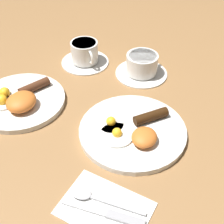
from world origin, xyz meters
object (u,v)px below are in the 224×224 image
Objects in this scene: teacup_near at (142,66)px; teacup_far at (85,54)px; spoon at (89,196)px; breakfast_plate_far at (20,100)px; knife at (107,213)px; breakfast_plate_near at (133,131)px.

teacup_near is 0.19m from teacup_far.
spoon is (-0.45, -0.23, -0.02)m from teacup_far.
breakfast_plate_far is at bearing 135.90° from teacup_near.
breakfast_plate_far is 1.52× the size of spoon.
knife is at bearing -149.22° from teacup_far.
teacup_far reaches higher than breakfast_plate_far.
knife is at bearing 154.07° from spoon.
spoon is at bearing -27.78° from knife.
teacup_far is 0.95× the size of spoon.
teacup_far is (0.24, 0.25, 0.02)m from breakfast_plate_near.
breakfast_plate_near is at bearing -134.12° from teacup_far.
teacup_far is at bearing 93.43° from teacup_near.
breakfast_plate_near is at bearing -98.15° from spoon.
breakfast_plate_near is 0.32m from breakfast_plate_far.
teacup_far is 0.90× the size of knife.
breakfast_plate_near is at bearing -87.93° from breakfast_plate_far.
teacup_far is (-0.01, 0.19, 0.00)m from teacup_near.
spoon is at bearing -174.63° from teacup_near.
knife is (-0.48, -0.09, -0.02)m from teacup_near.
spoon is at bearing 174.26° from breakfast_plate_near.
breakfast_plate_far reaches higher than knife.
spoon is (-0.21, 0.02, -0.00)m from breakfast_plate_near.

